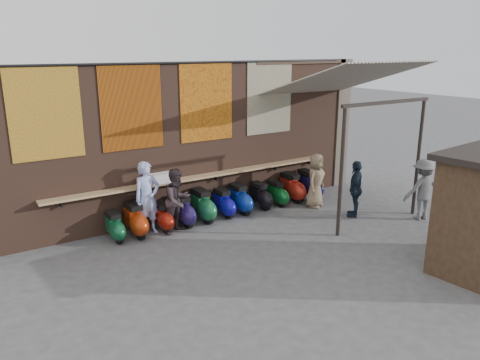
{
  "coord_description": "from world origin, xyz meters",
  "views": [
    {
      "loc": [
        -5.57,
        -8.04,
        4.33
      ],
      "look_at": [
        0.48,
        1.2,
        1.2
      ],
      "focal_mm": 35.0,
      "sensor_mm": 36.0,
      "label": 1
    }
  ],
  "objects": [
    {
      "name": "scooter_stool_5",
      "position": [
        0.49,
        2.02,
        0.36
      ],
      "size": [
        0.34,
        0.77,
        0.73
      ],
      "primitive_type": null,
      "color": "#0F0D99",
      "rests_on": "ground"
    },
    {
      "name": "awning_post_left",
      "position": [
        2.1,
        -0.6,
        1.55
      ],
      "size": [
        0.09,
        0.09,
        3.1
      ],
      "primitive_type": "cylinder",
      "color": "black",
      "rests_on": "ground"
    },
    {
      "name": "shelf_box",
      "position": [
        -1.18,
        2.3,
        1.24
      ],
      "size": [
        0.64,
        0.31,
        0.23
      ],
      "primitive_type": "cube",
      "color": "white",
      "rests_on": "eating_counter"
    },
    {
      "name": "scooter_stool_1",
      "position": [
        -1.95,
        2.01,
        0.4
      ],
      "size": [
        0.38,
        0.84,
        0.79
      ],
      "primitive_type": null,
      "color": "#A12E0C",
      "rests_on": "ground"
    },
    {
      "name": "diner_left",
      "position": [
        -1.63,
        2.0,
        0.89
      ],
      "size": [
        0.69,
        0.49,
        1.78
      ],
      "primitive_type": "imported",
      "rotation": [
        0.0,
        0.0,
        0.09
      ],
      "color": "#A0AFEA",
      "rests_on": "ground"
    },
    {
      "name": "shopper_navy",
      "position": [
        3.42,
        0.14,
        0.76
      ],
      "size": [
        0.92,
        0.85,
        1.51
      ],
      "primitive_type": "imported",
      "rotation": [
        0.0,
        0.0,
        3.84
      ],
      "color": "#14202E",
      "rests_on": "ground"
    },
    {
      "name": "scooter_stool_3",
      "position": [
        -0.69,
        2.02,
        0.38
      ],
      "size": [
        0.36,
        0.8,
        0.76
      ],
      "primitive_type": null,
      "color": "#231854",
      "rests_on": "ground"
    },
    {
      "name": "stall_sign",
      "position": [
        3.21,
        -2.81,
        1.68
      ],
      "size": [
        1.2,
        0.16,
        0.5
      ],
      "primitive_type": "cube",
      "rotation": [
        0.0,
        0.0,
        0.1
      ],
      "color": "gold",
      "rests_on": "market_stall"
    },
    {
      "name": "scooter_stool_0",
      "position": [
        -2.46,
        2.01,
        0.34
      ],
      "size": [
        0.32,
        0.71,
        0.67
      ],
      "primitive_type": null,
      "color": "#0F4B2A",
      "rests_on": "ground"
    },
    {
      "name": "scooter_stool_7",
      "position": [
        1.68,
        2.0,
        0.36
      ],
      "size": [
        0.34,
        0.76,
        0.72
      ],
      "primitive_type": null,
      "color": "black",
      "rests_on": "ground"
    },
    {
      "name": "tapestry_sun",
      "position": [
        -1.7,
        2.48,
        3.0
      ],
      "size": [
        1.5,
        0.02,
        2.0
      ],
      "primitive_type": "cube",
      "color": "#CD5B0C",
      "rests_on": "brick_wall"
    },
    {
      "name": "ground",
      "position": [
        0.0,
        0.0,
        0.0
      ],
      "size": [
        70.0,
        70.0,
        0.0
      ],
      "primitive_type": "plane",
      "color": "#474749",
      "rests_on": "ground"
    },
    {
      "name": "brick_wall",
      "position": [
        0.0,
        2.7,
        2.0
      ],
      "size": [
        10.0,
        0.4,
        4.0
      ],
      "primitive_type": "cube",
      "color": "brown",
      "rests_on": "ground"
    },
    {
      "name": "scooter_stool_2",
      "position": [
        -1.27,
        1.98,
        0.34
      ],
      "size": [
        0.32,
        0.72,
        0.68
      ],
      "primitive_type": null,
      "color": "maroon",
      "rests_on": "ground"
    },
    {
      "name": "tapestry_multi",
      "position": [
        2.3,
        2.48,
        3.0
      ],
      "size": [
        1.5,
        0.02,
        2.0
      ],
      "primitive_type": "cube",
      "color": "teal",
      "rests_on": "brick_wall"
    },
    {
      "name": "scooter_stool_6",
      "position": [
        1.01,
        2.03,
        0.39
      ],
      "size": [
        0.37,
        0.82,
        0.77
      ],
      "primitive_type": null,
      "color": "navy",
      "rests_on": "ground"
    },
    {
      "name": "scooter_stool_8",
      "position": [
        2.24,
        1.98,
        0.34
      ],
      "size": [
        0.32,
        0.72,
        0.69
      ],
      "primitive_type": null,
      "color": "#0B501F",
      "rests_on": "ground"
    },
    {
      "name": "scooter_stool_4",
      "position": [
        -0.14,
        2.02,
        0.41
      ],
      "size": [
        0.39,
        0.87,
        0.82
      ],
      "primitive_type": null,
      "color": "#175E36",
      "rests_on": "ground"
    },
    {
      "name": "awning_header",
      "position": [
        3.5,
        -0.6,
        3.08
      ],
      "size": [
        3.0,
        0.08,
        0.08
      ],
      "primitive_type": "cube",
      "color": "black",
      "rests_on": "awning_post_left"
    },
    {
      "name": "awning_ledger",
      "position": [
        3.5,
        2.49,
        3.95
      ],
      "size": [
        3.3,
        0.08,
        0.12
      ],
      "primitive_type": "cube",
      "color": "#33261C",
      "rests_on": "brick_wall"
    },
    {
      "name": "scooter_stool_9",
      "position": [
        2.83,
        2.04,
        0.41
      ],
      "size": [
        0.39,
        0.86,
        0.82
      ],
      "primitive_type": null,
      "color": "maroon",
      "rests_on": "ground"
    },
    {
      "name": "awning_post_right",
      "position": [
        4.9,
        -0.6,
        1.55
      ],
      "size": [
        0.09,
        0.09,
        3.1
      ],
      "primitive_type": "cylinder",
      "color": "black",
      "rests_on": "ground"
    },
    {
      "name": "awning_canvas",
      "position": [
        3.5,
        0.9,
        3.55
      ],
      "size": [
        3.2,
        3.28,
        0.97
      ],
      "primitive_type": "cube",
      "rotation": [
        -0.28,
        0.0,
        0.0
      ],
      "color": "beige",
      "rests_on": "brick_wall"
    },
    {
      "name": "shopper_grey",
      "position": [
        4.73,
        -0.95,
        0.81
      ],
      "size": [
        1.17,
        0.86,
        1.61
      ],
      "primitive_type": "imported",
      "rotation": [
        0.0,
        0.0,
        2.86
      ],
      "color": "slate",
      "rests_on": "ground"
    },
    {
      "name": "tapestry_orange",
      "position": [
        0.3,
        2.48,
        3.0
      ],
      "size": [
        1.5,
        0.02,
        2.0
      ],
      "primitive_type": "cube",
      "color": "#B76916",
      "rests_on": "brick_wall"
    },
    {
      "name": "tapestry_redgold",
      "position": [
        -3.6,
        2.48,
        3.0
      ],
      "size": [
        1.5,
        0.02,
        2.0
      ],
      "primitive_type": "cube",
      "color": "maroon",
      "rests_on": "brick_wall"
    },
    {
      "name": "eating_counter",
      "position": [
        0.0,
        2.33,
        1.1
      ],
      "size": [
        8.0,
        0.32,
        0.05
      ],
      "primitive_type": "cube",
      "color": "#9E7A51",
      "rests_on": "brick_wall"
    },
    {
      "name": "pier_right",
      "position": [
        5.2,
        2.7,
        2.0
      ],
      "size": [
        0.5,
        0.5,
        4.0
      ],
      "primitive_type": "cube",
      "color": "#4C4238",
      "rests_on": "ground"
    },
    {
      "name": "scooter_stool_10",
      "position": [
        3.43,
        1.98,
        0.42
      ],
      "size": [
        0.4,
        0.88,
        0.84
      ],
      "primitive_type": null,
      "color": "#131245",
      "rests_on": "ground"
    },
    {
      "name": "shopper_tan",
      "position": [
        3.07,
        1.3,
        0.76
      ],
      "size": [
        0.88,
        0.76,
        1.53
      ],
      "primitive_type": "imported",
      "rotation": [
        0.0,
        0.0,
        0.45
      ],
      "color": "#7E6B50",
      "rests_on": "ground"
    },
    {
      "name": "hang_rail",
      "position": [
        0.0,
        2.47,
        3.98
      ],
      "size": [
        9.5,
        0.06,
        0.06
      ],
      "primitive_type": "cylinder",
      "rotation": [
        0.0,
        1.57,
        0.0
      ],
      "color": "black",
      "rests_on": "brick_wall"
    },
    {
      "name": "diner_right",
      "position": [
        -0.99,
        1.7,
        0.79
      ],
      "size": [
        0.92,
        0.81,
        1.59
      ],
      "primitive_type": "imported",
      "rotation": [
        0.0,
        0.0,
        0.32
      ],
      "color": "#31262B",
      "rests_on": "ground"
    },
    {
      "name": "stall_shelf",
      "position": [
        3.21,
        -2.81,
        0.84
      ],
      "size": [
        1.77,
        0.28,
        0.06
      ],
      "primitive_type": "cube",
      "rotation": [
        0.0,
        0.0,
        0.1
      ],
      "color": "#473321",
      "rests_on": "market_stall"
    }
  ]
}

